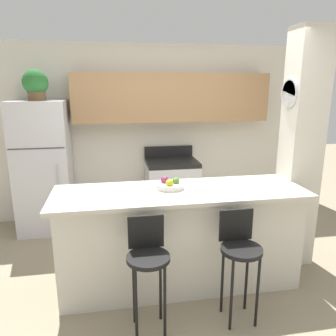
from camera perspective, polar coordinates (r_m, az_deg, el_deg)
name	(u,v)px	position (r m, az deg, el deg)	size (l,w,h in m)	color
ground_plane	(179,282)	(3.58, 1.99, -19.18)	(14.00, 14.00, 0.00)	gray
wall_back	(161,118)	(4.89, -1.25, 8.64)	(5.60, 0.38, 2.55)	silver
pillar_right	(300,151)	(3.81, 22.06, 2.72)	(0.38, 0.32, 2.55)	silver
counter_bar	(180,237)	(3.33, 2.07, -11.98)	(2.42, 0.76, 0.99)	silver
refrigerator	(44,167)	(4.73, -20.84, 0.08)	(0.71, 0.65, 1.78)	silver
stove_range	(172,190)	(4.86, 0.67, -3.84)	(0.74, 0.61, 1.07)	silver
bar_stool_left	(148,259)	(2.71, -3.54, -15.46)	(0.35, 0.35, 0.96)	black
bar_stool_right	(240,250)	(2.88, 12.37, -13.81)	(0.35, 0.35, 0.96)	black
potted_plant_on_fridge	(36,84)	(4.60, -22.08, 13.38)	(0.32, 0.32, 0.39)	brown
fruit_bowl	(170,185)	(3.19, 0.30, -2.94)	(0.27, 0.27, 0.11)	silver
trash_bin	(89,219)	(4.67, -13.56, -8.62)	(0.28, 0.28, 0.38)	black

